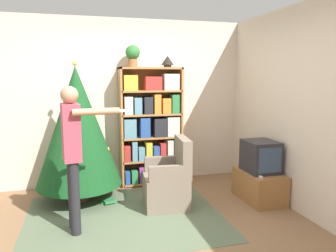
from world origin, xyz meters
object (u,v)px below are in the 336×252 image
(christmas_tree, at_px, (77,127))
(armchair, at_px, (169,183))
(television, at_px, (261,156))
(standing_person, at_px, (73,147))
(table_lamp, at_px, (168,61))
(bookshelf, at_px, (151,128))
(potted_plant, at_px, (133,54))

(christmas_tree, distance_m, armchair, 1.45)
(television, relative_size, standing_person, 0.29)
(television, relative_size, table_lamp, 2.37)
(bookshelf, relative_size, standing_person, 1.15)
(bookshelf, relative_size, armchair, 2.01)
(potted_plant, relative_size, table_lamp, 1.64)
(christmas_tree, relative_size, potted_plant, 5.83)
(bookshelf, distance_m, armchair, 1.15)
(christmas_tree, bearing_deg, standing_person, -93.10)
(christmas_tree, height_order, table_lamp, table_lamp)
(television, bearing_deg, potted_plant, 144.37)
(armchair, relative_size, table_lamp, 4.60)
(armchair, distance_m, standing_person, 1.41)
(bookshelf, xyz_separation_m, potted_plant, (-0.28, 0.01, 1.13))
(television, distance_m, potted_plant, 2.39)
(christmas_tree, xyz_separation_m, table_lamp, (1.39, 0.43, 0.92))
(standing_person, distance_m, table_lamp, 2.25)
(standing_person, bearing_deg, christmas_tree, 170.20)
(bookshelf, bearing_deg, armchair, -89.11)
(bookshelf, xyz_separation_m, standing_person, (-1.17, -1.39, 0.05))
(television, distance_m, table_lamp, 2.01)
(armchair, height_order, standing_person, standing_person)
(christmas_tree, relative_size, armchair, 2.08)
(potted_plant, bearing_deg, armchair, -73.72)
(television, bearing_deg, table_lamp, 132.24)
(standing_person, bearing_deg, potted_plant, 140.80)
(christmas_tree, bearing_deg, television, -15.94)
(television, height_order, christmas_tree, christmas_tree)
(bookshelf, distance_m, television, 1.72)
(armchair, xyz_separation_m, table_lamp, (0.25, 1.00, 1.63))
(potted_plant, distance_m, table_lamp, 0.55)
(armchair, bearing_deg, potted_plant, -158.49)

